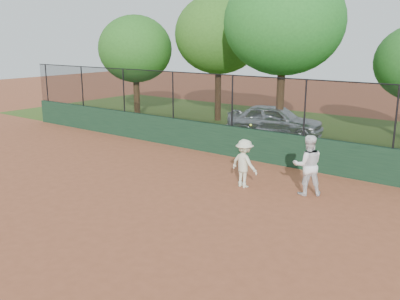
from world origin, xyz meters
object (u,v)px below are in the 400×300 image
Objects in this scene: player_second at (308,165)px; tree_1 at (219,34)px; parked_car at (275,121)px; player_main at (244,163)px; tree_0 at (135,49)px; tree_2 at (284,22)px.

tree_1 is at bearing -79.73° from player_second.
parked_car is 2.12× the size of player_main.
tree_0 reaches higher than player_main.
tree_2 is (-4.33, 6.65, 4.34)m from player_second.
tree_1 is 0.91× the size of tree_2.
parked_car is 9.69m from tree_0.
tree_1 reaches higher than parked_car.
tree_0 reaches higher than parked_car.
tree_0 is at bearing 76.57° from parked_car.
player_main is (-1.86, -0.53, -0.15)m from player_second.
parked_car is at bearing -22.66° from tree_1.
tree_0 is at bearing 148.53° from player_main.
player_main is 0.31× the size of tree_1.
player_second is at bearing 15.87° from player_main.
tree_1 is at bearing 54.19° from parked_car.
tree_1 is 5.29m from tree_2.
tree_2 reaches higher than parked_car.
tree_1 reaches higher than player_main.
player_main is (2.73, -7.23, -0.00)m from parked_car.
player_second is at bearing -158.78° from parked_car.
parked_car is at bearing 110.68° from player_main.
parked_car is 0.65× the size of tree_1.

